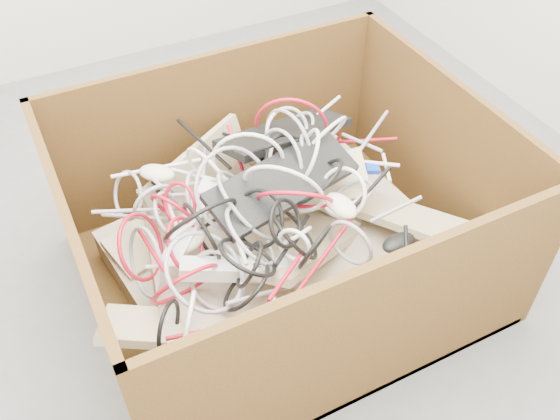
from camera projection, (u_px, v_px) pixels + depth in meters
name	position (u px, v px, depth m)	size (l,w,h in m)	color
ground	(247.00, 249.00, 2.19)	(3.00, 3.00, 0.00)	#5A5A5D
cardboard_box	(278.00, 248.00, 1.99)	(1.23, 1.03, 0.62)	#3F220F
keyboard_pile	(277.00, 214.00, 1.92)	(1.23, 0.89, 0.37)	#C2BD89
mice_scatter	(276.00, 208.00, 1.82)	(0.70, 0.63, 0.21)	beige
power_strip_left	(191.00, 223.00, 1.76)	(0.29, 0.05, 0.04)	silver
power_strip_right	(234.00, 270.00, 1.67)	(0.30, 0.06, 0.04)	silver
vga_plug	(372.00, 168.00, 1.98)	(0.04, 0.04, 0.02)	#0C36BF
cable_tangle	(248.00, 203.00, 1.77)	(1.06, 0.87, 0.46)	black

